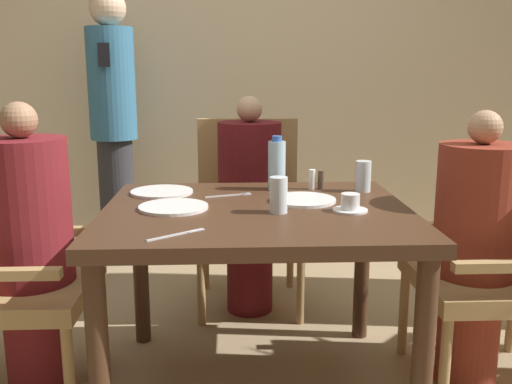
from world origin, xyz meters
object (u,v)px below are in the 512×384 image
teacup_with_saucer (350,204)px  plate_main_right (173,207)px  standing_host (113,121)px  plate_main_left (303,200)px  chair_right_side (512,258)px  diner_in_right_chair (475,249)px  diner_in_left_chair (30,250)px  diner_in_far_chair (250,203)px  chair_far_side (249,206)px  glass_tall_mid (278,195)px  plate_dessert_center (162,192)px  water_bottle (277,165)px  glass_tall_near (363,176)px

teacup_with_saucer → plate_main_right: bearing=173.8°
standing_host → plate_main_left: (1.03, -1.50, -0.19)m
chair_right_side → diner_in_right_chair: 0.16m
diner_in_left_chair → diner_in_far_chair: (0.85, 0.76, -0.01)m
chair_far_side → teacup_with_saucer: 1.07m
diner_in_right_chair → standing_host: size_ratio=0.64×
diner_in_far_chair → glass_tall_mid: bearing=-84.9°
teacup_with_saucer → diner_in_far_chair: bearing=112.1°
plate_dessert_center → teacup_with_saucer: size_ratio=2.02×
diner_in_far_chair → plate_main_right: diner_in_far_chair is taller
diner_in_right_chair → water_bottle: 0.87m
water_bottle → glass_tall_near: bearing=-9.4°
standing_host → teacup_with_saucer: 2.05m
plate_main_left → glass_tall_near: glass_tall_near is taller
diner_in_far_chair → plate_main_left: size_ratio=4.33×
chair_right_side → plate_main_right: size_ratio=3.79×
diner_in_left_chair → plate_main_left: 1.05m
diner_in_far_chair → teacup_with_saucer: 0.92m
plate_dessert_center → water_bottle: bearing=6.8°
chair_far_side → water_bottle: chair_far_side is taller
chair_right_side → plate_main_left: (-0.81, 0.10, 0.22)m
chair_right_side → water_bottle: 1.01m
plate_main_right → glass_tall_near: glass_tall_near is taller
diner_in_right_chair → plate_dessert_center: 1.28m
glass_tall_mid → chair_far_side: bearing=94.3°
plate_main_left → plate_dessert_center: same height
teacup_with_saucer → plate_main_left: bearing=132.0°
plate_main_left → plate_main_right: bearing=-168.8°
diner_in_left_chair → diner_in_right_chair: size_ratio=1.03×
standing_host → plate_dessert_center: bearing=-71.1°
diner_in_right_chair → chair_far_side: bearing=132.8°
plate_main_left → plate_dessert_center: (-0.57, 0.18, 0.00)m
diner_in_left_chair → plate_main_left: (1.04, 0.10, 0.16)m
chair_right_side → plate_dessert_center: (-1.39, 0.28, 0.22)m
teacup_with_saucer → glass_tall_near: bearing=69.9°
diner_in_left_chair → standing_host: 1.64m
teacup_with_saucer → chair_right_side: bearing=6.0°
chair_right_side → plate_main_right: chair_right_side is taller
chair_right_side → water_bottle: size_ratio=4.24×
glass_tall_mid → diner_in_right_chair: bearing=5.8°
diner_in_left_chair → glass_tall_mid: (0.92, -0.08, 0.22)m
chair_right_side → plate_main_left: size_ratio=3.79×
water_bottle → diner_in_far_chair: bearing=103.3°
water_bottle → glass_tall_mid: (-0.03, -0.41, -0.04)m
chair_far_side → plate_dessert_center: bearing=-121.0°
diner_in_left_chair → glass_tall_mid: 0.95m
chair_far_side → standing_host: standing_host is taller
chair_far_side → diner_in_right_chair: 1.25m
plate_main_right → glass_tall_near: 0.82m
diner_in_far_chair → teacup_with_saucer: diner_in_far_chair is taller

